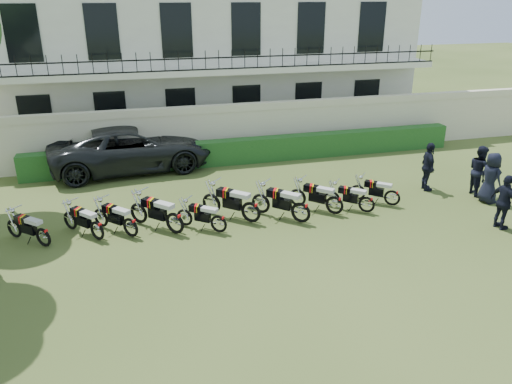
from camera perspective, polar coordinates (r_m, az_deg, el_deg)
The scene contains 19 objects.
ground at distance 14.26m, azimuth 2.94°, elevation -5.65°, with size 100.00×100.00×0.00m, color #35451B.
perimeter_wall at distance 21.10m, azimuth -3.72°, elevation 6.94°, with size 30.00×0.35×2.30m.
hedge at distance 20.75m, azimuth -0.52°, elevation 4.80°, with size 18.00×0.60×1.00m, color #18451B.
building at distance 26.43m, azimuth -6.57°, elevation 15.46°, with size 20.40×9.60×7.40m.
motorcycle_0 at distance 14.94m, azimuth -23.20°, elevation -4.31°, with size 1.33×1.25×0.95m.
motorcycle_1 at distance 14.80m, azimuth -17.75°, elevation -3.74°, with size 1.22×1.40×0.97m.
motorcycle_2 at distance 14.71m, azimuth -14.19°, elevation -3.45°, with size 1.29×1.40×0.99m.
motorcycle_3 at distance 14.61m, azimuth -9.29°, elevation -2.97°, with size 1.50×1.54×1.12m.
motorcycle_4 at distance 14.57m, azimuth -4.29°, elevation -3.19°, with size 1.37×1.11×0.92m.
motorcycle_5 at distance 15.12m, azimuth -0.59°, elevation -1.75°, with size 1.59×1.52×1.14m.
motorcycle_6 at distance 15.17m, azimuth 5.16°, elevation -1.79°, with size 1.51×1.53×1.12m.
motorcycle_7 at distance 15.90m, azimuth 9.00°, elevation -1.00°, with size 1.41×1.39×1.03m.
motorcycle_8 at distance 16.24m, azimuth 12.56°, elevation -0.98°, with size 1.32×1.16×0.92m.
motorcycle_9 at distance 16.97m, azimuth 15.34°, elevation -0.24°, with size 1.34×1.16×0.92m.
suv at distance 20.31m, azimuth -14.03°, elevation 4.85°, with size 2.88×6.25×1.74m, color black.
officer_2 at distance 16.38m, azimuth 26.53°, elevation -1.07°, with size 0.98×0.41×1.68m, color black.
officer_3 at distance 18.28m, azimuth 25.25°, elevation 1.48°, with size 0.84×0.55×1.73m, color black.
officer_4 at distance 18.86m, azimuth 24.20°, elevation 2.27°, with size 0.85×0.66×1.75m, color black.
officer_5 at distance 18.60m, azimuth 19.08°, elevation 2.74°, with size 1.02×0.43×1.75m, color black.
Camera 1 is at (-4.00, -12.01, 6.56)m, focal length 35.00 mm.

